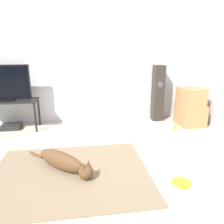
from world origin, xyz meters
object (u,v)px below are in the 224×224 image
(tennis_ball_by_boxes, at_px, (175,125))
(tennis_ball_near_speaker, at_px, (175,128))
(floor_speaker, at_px, (158,93))
(dog, at_px, (64,162))
(tv_stand, at_px, (5,104))
(game_console, at_px, (11,127))
(cardboard_box_lower, at_px, (190,114))
(frisbee, at_px, (181,182))
(cardboard_box_upper, at_px, (191,96))
(tv, at_px, (2,83))

(tennis_ball_by_boxes, bearing_deg, tennis_ball_near_speaker, -115.21)
(floor_speaker, distance_m, tennis_ball_by_boxes, 0.74)
(dog, bearing_deg, tv_stand, 124.52)
(dog, height_order, tennis_ball_by_boxes, dog)
(tennis_ball_near_speaker, height_order, game_console, game_console)
(cardboard_box_lower, xyz_separation_m, tennis_ball_by_boxes, (-0.34, -0.11, -0.17))
(tennis_ball_by_boxes, bearing_deg, floor_speaker, 111.72)
(frisbee, xyz_separation_m, tennis_ball_near_speaker, (0.63, 1.57, 0.02))
(dog, bearing_deg, tennis_ball_near_speaker, 30.33)
(frisbee, height_order, game_console, game_console)
(cardboard_box_lower, bearing_deg, tennis_ball_near_speaker, -148.69)
(cardboard_box_lower, relative_size, cardboard_box_upper, 1.10)
(floor_speaker, distance_m, game_console, 2.85)
(cardboard_box_lower, distance_m, floor_speaker, 0.74)
(dog, xyz_separation_m, tv_stand, (-1.09, 1.58, 0.35))
(tennis_ball_by_boxes, height_order, tennis_ball_near_speaker, same)
(tv_stand, relative_size, tennis_ball_by_boxes, 16.81)
(cardboard_box_lower, height_order, tennis_ball_near_speaker, cardboard_box_lower)
(frisbee, xyz_separation_m, tv, (-2.35, 2.04, 0.83))
(tv_stand, relative_size, tennis_ball_near_speaker, 16.81)
(frisbee, bearing_deg, game_console, 138.22)
(tennis_ball_near_speaker, xyz_separation_m, game_console, (-2.94, 0.50, 0.01))
(tennis_ball_by_boxes, bearing_deg, dog, -147.66)
(cardboard_box_lower, height_order, tv_stand, tv_stand)
(dog, bearing_deg, floor_speaker, 44.34)
(frisbee, distance_m, cardboard_box_upper, 2.14)
(cardboard_box_upper, bearing_deg, floor_speaker, 144.01)
(cardboard_box_lower, height_order, tennis_ball_by_boxes, cardboard_box_lower)
(cardboard_box_upper, xyz_separation_m, tv, (-3.36, 0.23, 0.28))
(tv_stand, bearing_deg, tennis_ball_near_speaker, -8.95)
(tv_stand, xyz_separation_m, tennis_ball_by_boxes, (3.04, -0.34, -0.44))
(cardboard_box_upper, bearing_deg, frisbee, -119.18)
(cardboard_box_upper, relative_size, game_console, 1.37)
(frisbee, bearing_deg, cardboard_box_upper, 60.82)
(frisbee, distance_m, floor_speaker, 2.30)
(tv_stand, xyz_separation_m, game_console, (0.05, 0.03, -0.43))
(dog, relative_size, cardboard_box_lower, 1.62)
(tennis_ball_by_boxes, bearing_deg, frisbee, -112.11)
(frisbee, distance_m, game_console, 3.10)
(dog, distance_m, floor_speaker, 2.50)
(floor_speaker, xyz_separation_m, tv_stand, (-2.85, -0.15, -0.08))
(frisbee, bearing_deg, tv, 139.10)
(dog, height_order, tennis_ball_near_speaker, dog)
(cardboard_box_upper, bearing_deg, game_console, 175.61)
(floor_speaker, height_order, tv, tv)
(frisbee, xyz_separation_m, game_console, (-2.31, 2.06, 0.03))
(cardboard_box_upper, xyz_separation_m, game_console, (-3.32, 0.25, -0.51))
(tennis_ball_by_boxes, bearing_deg, cardboard_box_lower, 18.51)
(frisbee, relative_size, floor_speaker, 0.19)
(floor_speaker, height_order, tv_stand, floor_speaker)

